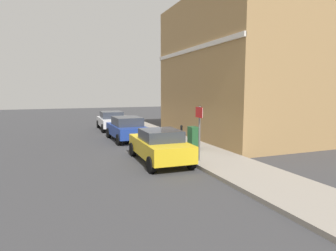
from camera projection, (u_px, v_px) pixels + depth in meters
ground at (161, 155)px, 13.91m from camera, size 80.00×80.00×0.00m
sidewalk at (157, 134)px, 20.13m from camera, size 2.66×30.00×0.15m
corner_building at (244, 70)px, 19.13m from camera, size 7.91×10.93×8.90m
car_yellow at (160, 145)px, 12.53m from camera, size 1.95×4.18×1.44m
car_blue at (127, 128)px, 17.96m from camera, size 1.98×4.00×1.49m
car_white at (111, 120)px, 22.95m from camera, size 1.98×4.08×1.46m
utility_cabinet at (193, 139)px, 14.54m from camera, size 0.46×0.61×1.15m
bollard_near_cabinet at (181, 134)px, 16.14m from camera, size 0.14×0.14×1.04m
street_sign at (199, 125)px, 12.10m from camera, size 0.08×0.60×2.30m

